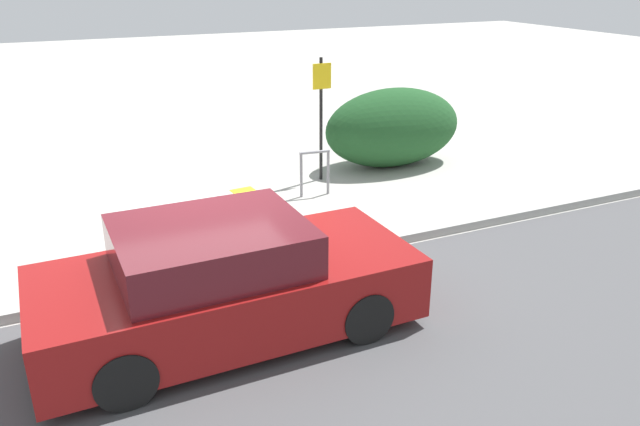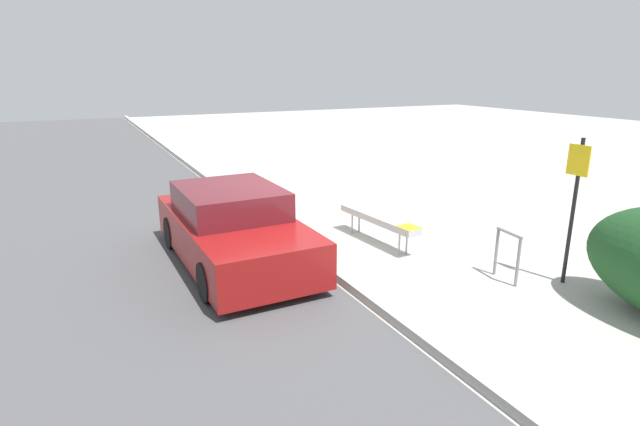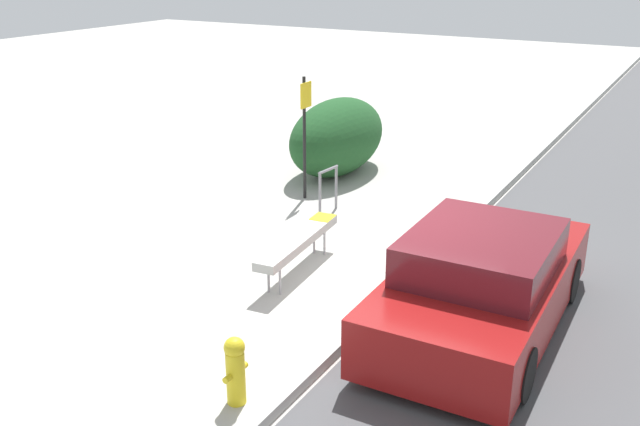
% 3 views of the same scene
% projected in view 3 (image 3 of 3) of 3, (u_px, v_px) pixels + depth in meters
% --- Properties ---
extents(ground_plane, '(60.00, 60.00, 0.00)m').
position_uv_depth(ground_plane, '(388.00, 300.00, 9.60)').
color(ground_plane, '#ADAAA3').
extents(curb, '(60.00, 0.20, 0.13)m').
position_uv_depth(curb, '(388.00, 296.00, 9.58)').
color(curb, '#A8A8A3').
rests_on(curb, ground_plane).
extents(bench, '(2.13, 0.51, 0.57)m').
position_uv_depth(bench, '(298.00, 241.00, 10.26)').
color(bench, '#99999E').
rests_on(bench, ground_plane).
extents(bike_rack, '(0.55, 0.11, 0.83)m').
position_uv_depth(bike_rack, '(328.00, 186.00, 12.62)').
color(bike_rack, gray).
rests_on(bike_rack, ground_plane).
extents(sign_post, '(0.36, 0.08, 2.30)m').
position_uv_depth(sign_post, '(305.00, 127.00, 13.06)').
color(sign_post, black).
rests_on(sign_post, ground_plane).
extents(fire_hydrant, '(0.36, 0.22, 0.77)m').
position_uv_depth(fire_hydrant, '(235.00, 368.00, 7.30)').
color(fire_hydrant, gold).
rests_on(fire_hydrant, ground_plane).
extents(shrub_hedge, '(2.94, 1.52, 1.58)m').
position_uv_depth(shrub_hedge, '(338.00, 137.00, 14.76)').
color(shrub_hedge, '#1E4C23').
rests_on(shrub_hedge, ground_plane).
extents(parked_car_near, '(4.13, 1.87, 1.33)m').
position_uv_depth(parked_car_near, '(482.00, 283.00, 8.68)').
color(parked_car_near, black).
rests_on(parked_car_near, ground_plane).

